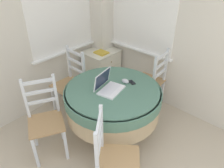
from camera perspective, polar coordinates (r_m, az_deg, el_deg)
corner_room_shell at (r=2.56m, az=-2.73°, el=12.41°), size 4.58×4.55×2.55m
round_dining_table at (r=2.66m, az=0.21°, el=-4.10°), size 1.16×1.16×0.73m
laptop at (r=2.52m, az=-1.01°, el=-0.58°), size 0.36×0.31×0.23m
computer_mouse at (r=2.66m, az=3.49°, el=0.76°), size 0.06×0.10×0.05m
cell_phone at (r=2.68m, az=5.22°, el=0.47°), size 0.09×0.12×0.01m
dining_chair_near_back_window at (r=3.21m, az=-10.74°, el=0.03°), size 0.40×0.39×0.97m
dining_chair_near_right_window at (r=3.25m, az=10.08°, el=0.58°), size 0.41×0.42×0.97m
dining_chair_camera_near at (r=2.14m, az=0.41°, el=-19.32°), size 0.55×0.55×0.97m
dining_chair_left_flank at (r=2.64m, az=-16.95°, el=-9.09°), size 0.53×0.53×0.97m
corner_cabinet at (r=3.83m, az=-2.73°, el=4.02°), size 0.55×0.48×0.67m
book_on_cabinet at (r=3.60m, az=-2.79°, el=8.20°), size 0.17×0.20×0.02m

